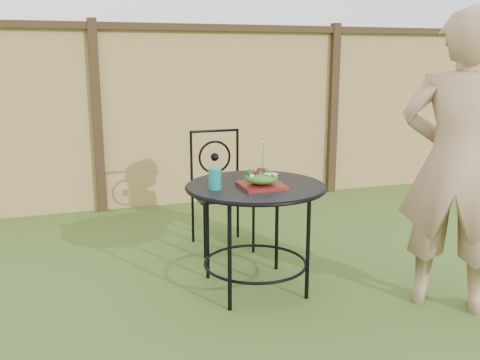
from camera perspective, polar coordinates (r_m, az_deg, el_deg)
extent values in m
plane|color=#2E4A17|center=(3.98, 7.34, -9.81)|extent=(60.00, 60.00, 0.00)
cube|color=tan|center=(5.77, -1.93, 6.64)|extent=(8.00, 0.05, 1.80)
cube|color=black|center=(5.69, -1.85, 15.93)|extent=(8.00, 0.07, 0.07)
cube|color=black|center=(5.49, -14.99, 6.41)|extent=(0.09, 0.09, 1.90)
cube|color=black|center=(6.21, 9.88, 7.37)|extent=(0.09, 0.09, 1.90)
cylinder|color=black|center=(3.49, 1.69, -0.63)|extent=(0.90, 0.90, 0.02)
torus|color=black|center=(3.49, 1.69, -0.72)|extent=(0.92, 0.92, 0.02)
torus|color=black|center=(3.65, 1.63, -8.82)|extent=(0.70, 0.70, 0.02)
cylinder|color=black|center=(3.91, 3.95, -4.65)|extent=(0.03, 0.03, 0.71)
cylinder|color=black|center=(3.75, -3.50, -5.41)|extent=(0.03, 0.03, 0.71)
cylinder|color=black|center=(3.28, -1.11, -8.16)|extent=(0.03, 0.03, 0.71)
cylinder|color=black|center=(3.46, 7.26, -7.11)|extent=(0.03, 0.03, 0.71)
cube|color=black|center=(4.34, -1.93, -1.53)|extent=(0.46, 0.46, 0.03)
cylinder|color=black|center=(4.44, -2.75, 5.26)|extent=(0.42, 0.02, 0.02)
torus|color=black|center=(4.47, -2.72, 2.46)|extent=(0.28, 0.02, 0.28)
cylinder|color=black|center=(4.16, -3.77, -5.48)|extent=(0.02, 0.02, 0.44)
cylinder|color=black|center=(4.28, 1.44, -4.95)|extent=(0.02, 0.02, 0.44)
cylinder|color=black|center=(4.53, -5.06, -3.95)|extent=(0.02, 0.02, 0.44)
cylinder|color=black|center=(4.64, -0.24, -3.51)|extent=(0.02, 0.02, 0.44)
cylinder|color=black|center=(4.43, -5.21, 2.05)|extent=(0.02, 0.02, 0.50)
cylinder|color=black|center=(4.53, -0.28, 2.36)|extent=(0.02, 0.02, 0.50)
imported|color=#A27A5D|center=(3.46, 22.06, 1.56)|extent=(0.79, 0.76, 1.82)
cube|color=#48140A|center=(3.41, 2.30, -0.60)|extent=(0.27, 0.27, 0.02)
ellipsoid|color=#235614|center=(3.39, 2.31, 0.25)|extent=(0.21, 0.21, 0.08)
cylinder|color=silver|center=(3.37, 2.49, 2.42)|extent=(0.01, 0.01, 0.18)
cylinder|color=#0C8E83|center=(3.35, -2.68, 0.18)|extent=(0.08, 0.08, 0.14)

